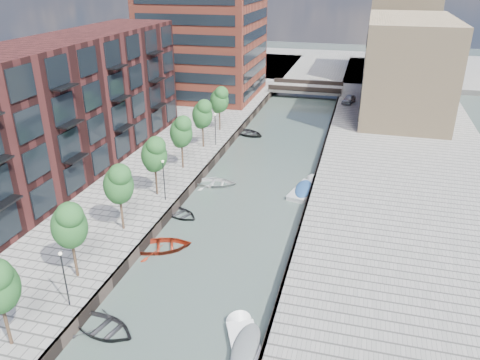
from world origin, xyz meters
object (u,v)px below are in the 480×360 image
at_px(tree_5, 202,113).
at_px(bridge, 306,88).
at_px(car, 349,99).
at_px(tree_4, 181,131).
at_px(sloop_0, 104,331).
at_px(sloop_1, 180,215).
at_px(tree_2, 118,183).
at_px(motorboat_1, 244,344).
at_px(motorboat_4, 306,191).
at_px(sloop_3, 215,185).
at_px(tree_1, 69,224).
at_px(tree_3, 154,153).
at_px(motorboat_3, 305,189).
at_px(sloop_2, 162,249).
at_px(tree_6, 219,99).
at_px(sloop_4, 248,135).

bearing_deg(tree_5, bridge, 75.56).
bearing_deg(car, tree_4, -103.51).
xyz_separation_m(bridge, sloop_0, (-4.39, -64.68, -1.39)).
distance_m(sloop_0, car, 58.93).
bearing_deg(sloop_1, tree_2, 173.10).
height_order(motorboat_1, motorboat_4, motorboat_1).
bearing_deg(sloop_3, motorboat_1, -165.70).
height_order(sloop_1, car, car).
height_order(tree_1, tree_3, same).
relative_size(motorboat_4, car, 1.22).
xyz_separation_m(tree_2, motorboat_3, (13.88, 13.50, -5.09)).
bearing_deg(sloop_3, sloop_2, 170.43).
bearing_deg(tree_3, car, 67.54).
relative_size(tree_3, tree_6, 1.00).
height_order(tree_3, sloop_1, tree_3).
height_order(sloop_4, motorboat_4, motorboat_4).
relative_size(tree_3, sloop_0, 1.29).
relative_size(sloop_0, motorboat_1, 0.86).
height_order(sloop_0, car, car).
relative_size(sloop_4, motorboat_4, 1.05).
xyz_separation_m(bridge, tree_6, (-8.50, -26.00, 3.92)).
bearing_deg(sloop_2, car, -38.90).
xyz_separation_m(tree_4, motorboat_1, (13.23, -23.65, -5.10)).
bearing_deg(tree_5, sloop_3, -63.45).
xyz_separation_m(sloop_3, car, (12.26, 34.41, 1.67)).
xyz_separation_m(tree_2, sloop_1, (3.10, 5.12, -5.31)).
relative_size(tree_6, motorboat_1, 1.11).
relative_size(tree_5, sloop_2, 1.19).
height_order(tree_4, motorboat_1, tree_4).
relative_size(tree_1, motorboat_1, 1.11).
distance_m(tree_3, motorboat_1, 21.87).
bearing_deg(sloop_4, tree_2, -162.51).
relative_size(sloop_2, car, 1.28).
bearing_deg(motorboat_3, tree_4, 177.94).
bearing_deg(tree_2, tree_6, 90.00).
bearing_deg(sloop_4, motorboat_4, -123.31).
relative_size(sloop_2, motorboat_4, 1.05).
bearing_deg(tree_6, sloop_1, -82.28).
relative_size(tree_3, tree_4, 1.00).
distance_m(motorboat_4, car, 33.79).
distance_m(sloop_0, sloop_3, 23.18).
distance_m(tree_6, sloop_4, 6.63).
bearing_deg(motorboat_3, sloop_1, -142.12).
bearing_deg(tree_4, sloop_2, -75.43).
distance_m(sloop_4, motorboat_1, 40.53).
bearing_deg(sloop_0, sloop_1, 16.92).
bearing_deg(car, tree_5, -109.37).
distance_m(tree_6, car, 25.36).
bearing_deg(tree_5, tree_4, -90.00).
xyz_separation_m(tree_1, motorboat_3, (13.88, 20.50, -5.09)).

